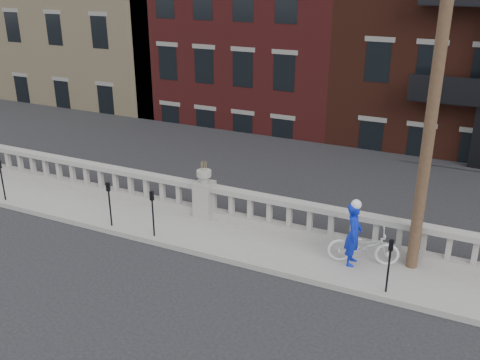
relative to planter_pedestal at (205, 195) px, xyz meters
The scene contains 12 objects.
ground 4.04m from the planter_pedestal, 90.00° to the right, with size 120.00×120.00×0.00m, color black.
sidewalk 1.21m from the planter_pedestal, 90.00° to the right, with size 32.00×2.20×0.15m, color gray.
balustrade 0.19m from the planter_pedestal, ahead, with size 28.00×0.34×1.03m.
planter_pedestal is the anchor object (origin of this frame).
lower_level 19.19m from the planter_pedestal, 88.31° to the left, with size 80.00×44.00×20.80m.
utility_pole 7.61m from the planter_pedestal, ahead, with size 1.60×0.28×10.00m.
parking_meter_b 6.72m from the planter_pedestal, 164.45° to the right, with size 0.10×0.09×1.36m.
parking_meter_c 2.80m from the planter_pedestal, 139.94° to the right, with size 0.10×0.09×1.36m.
parking_meter_d 1.92m from the planter_pedestal, 109.59° to the right, with size 0.10×0.09×1.36m.
parking_meter_e 6.13m from the planter_pedestal, 17.09° to the right, with size 0.10×0.09×1.36m.
bicycle 5.08m from the planter_pedestal, ahead, with size 0.63×1.80×0.94m, color silver.
cyclist 4.87m from the planter_pedestal, 10.34° to the right, with size 0.61×0.40×1.67m, color #0B1FAE.
Camera 1 is at (7.40, -8.95, 7.21)m, focal length 40.00 mm.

